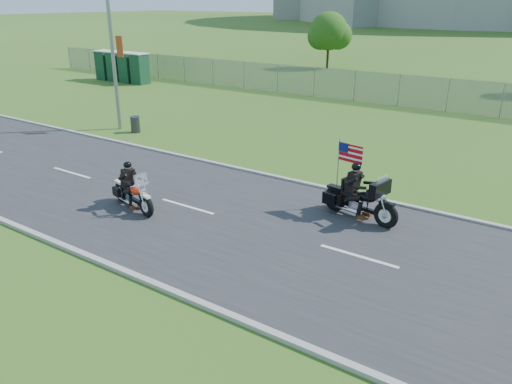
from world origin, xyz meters
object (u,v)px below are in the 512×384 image
Objects in this scene: porta_toilet_d at (105,66)px; porta_toilet_b at (128,68)px; porta_toilet_c at (116,67)px; motorcycle_lead at (133,195)px; motorcycle_follow at (360,201)px; porta_toilet_a at (140,69)px; streetlight at (113,15)px; trash_can at (135,125)px.

porta_toilet_b is at bearing 0.00° from porta_toilet_d.
porta_toilet_b and porta_toilet_c have the same top height.
motorcycle_lead is (22.83, -18.07, -0.64)m from porta_toilet_d.
motorcycle_follow is (6.36, 3.38, 0.10)m from motorcycle_lead.
porta_toilet_a is 1.00× the size of porta_toilet_d.
streetlight is 15.39m from porta_toilet_a.
porta_toilet_a is 15.77m from trash_can.
porta_toilet_d is 0.99× the size of motorcycle_lead.
porta_toilet_b is 1.00× the size of porta_toilet_c.
streetlight is at bearing -47.09° from porta_toilet_a.
porta_toilet_a and porta_toilet_c have the same top height.
porta_toilet_c is 1.00× the size of porta_toilet_d.
porta_toilet_c is (-12.82, 10.78, -4.49)m from streetlight.
trash_can is (-7.41, 7.02, -0.11)m from motorcycle_lead.
porta_toilet_d is 0.87× the size of motorcycle_follow.
porta_toilet_b is 26.99m from motorcycle_lead.
motorcycle_follow is at bearing -30.44° from porta_toilet_a.
porta_toilet_a and porta_toilet_d have the same top height.
porta_toilet_a is at bearing 132.91° from streetlight.
motorcycle_follow is (29.19, -14.68, -0.54)m from porta_toilet_d.
porta_toilet_c is at bearing 0.00° from porta_toilet_d.
porta_toilet_a is at bearing 0.00° from porta_toilet_c.
motorcycle_lead is (8.62, -7.29, -5.13)m from streetlight.
porta_toilet_d is at bearing 144.39° from trash_can.
porta_toilet_b is at bearing 0.00° from porta_toilet_c.
porta_toilet_a reaches higher than motorcycle_lead.
porta_toilet_b is at bearing 138.81° from trash_can.
motorcycle_follow is at bearing -14.79° from trash_can.
porta_toilet_c and porta_toilet_d have the same top height.
porta_toilet_d is at bearing 180.00° from porta_toilet_b.
porta_toilet_b reaches higher than motorcycle_lead.
streetlight reaches higher than motorcycle_follow.
motorcycle_follow is (27.79, -14.68, -0.54)m from porta_toilet_c.
porta_toilet_c is at bearing 162.63° from motorcycle_follow.
motorcycle_lead is at bearing -40.23° from streetlight.
porta_toilet_b is 1.00× the size of porta_toilet_d.
porta_toilet_c is 1.40m from porta_toilet_d.
porta_toilet_a is at bearing 160.05° from motorcycle_follow.
streetlight reaches higher than porta_toilet_d.
porta_toilet_a is 1.00× the size of porta_toilet_c.
motorcycle_lead is at bearing -40.13° from porta_toilet_c.
porta_toilet_b is at bearing 152.18° from motorcycle_lead.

